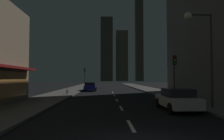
{
  "coord_description": "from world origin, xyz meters",
  "views": [
    {
      "loc": [
        -1.16,
        -5.66,
        2.13
      ],
      "look_at": [
        0.0,
        26.66,
        3.49
      ],
      "focal_mm": 31.56,
      "sensor_mm": 36.0,
      "label": 1
    }
  ],
  "objects_px": {
    "car_parked_near": "(177,99)",
    "street_lamp_right": "(199,36)",
    "fire_hydrant_far_left": "(67,92)",
    "car_parked_far": "(90,87)",
    "traffic_light_near_right": "(174,67)",
    "traffic_light_far_left": "(85,73)"
  },
  "relations": [
    {
      "from": "car_parked_near",
      "to": "street_lamp_right",
      "type": "height_order",
      "value": "street_lamp_right"
    },
    {
      "from": "car_parked_near",
      "to": "fire_hydrant_far_left",
      "type": "bearing_deg",
      "value": 128.03
    },
    {
      "from": "car_parked_far",
      "to": "fire_hydrant_far_left",
      "type": "relative_size",
      "value": 6.48
    },
    {
      "from": "fire_hydrant_far_left",
      "to": "traffic_light_near_right",
      "type": "height_order",
      "value": "traffic_light_near_right"
    },
    {
      "from": "fire_hydrant_far_left",
      "to": "street_lamp_right",
      "type": "relative_size",
      "value": 0.1
    },
    {
      "from": "car_parked_near",
      "to": "traffic_light_near_right",
      "type": "relative_size",
      "value": 1.01
    },
    {
      "from": "car_parked_far",
      "to": "fire_hydrant_far_left",
      "type": "height_order",
      "value": "car_parked_far"
    },
    {
      "from": "car_parked_near",
      "to": "car_parked_far",
      "type": "bearing_deg",
      "value": 109.68
    },
    {
      "from": "traffic_light_near_right",
      "to": "street_lamp_right",
      "type": "xyz_separation_m",
      "value": [
        -0.12,
        -5.3,
        1.87
      ]
    },
    {
      "from": "traffic_light_far_left",
      "to": "street_lamp_right",
      "type": "relative_size",
      "value": 0.64
    },
    {
      "from": "car_parked_near",
      "to": "fire_hydrant_far_left",
      "type": "xyz_separation_m",
      "value": [
        -9.5,
        12.14,
        -0.29
      ]
    },
    {
      "from": "car_parked_far",
      "to": "traffic_light_far_left",
      "type": "xyz_separation_m",
      "value": [
        -1.9,
        9.34,
        2.45
      ]
    },
    {
      "from": "fire_hydrant_far_left",
      "to": "traffic_light_far_left",
      "type": "xyz_separation_m",
      "value": [
        0.4,
        17.32,
        2.74
      ]
    },
    {
      "from": "fire_hydrant_far_left",
      "to": "car_parked_near",
      "type": "bearing_deg",
      "value": -51.97
    },
    {
      "from": "fire_hydrant_far_left",
      "to": "car_parked_far",
      "type": "bearing_deg",
      "value": 73.93
    },
    {
      "from": "fire_hydrant_far_left",
      "to": "traffic_light_near_right",
      "type": "bearing_deg",
      "value": -29.62
    },
    {
      "from": "traffic_light_far_left",
      "to": "street_lamp_right",
      "type": "height_order",
      "value": "street_lamp_right"
    },
    {
      "from": "traffic_light_near_right",
      "to": "street_lamp_right",
      "type": "height_order",
      "value": "street_lamp_right"
    },
    {
      "from": "car_parked_near",
      "to": "traffic_light_near_right",
      "type": "height_order",
      "value": "traffic_light_near_right"
    },
    {
      "from": "traffic_light_near_right",
      "to": "fire_hydrant_far_left",
      "type": "bearing_deg",
      "value": 150.38
    },
    {
      "from": "fire_hydrant_far_left",
      "to": "street_lamp_right",
      "type": "xyz_separation_m",
      "value": [
        11.28,
        -11.78,
        4.61
      ]
    },
    {
      "from": "traffic_light_far_left",
      "to": "street_lamp_right",
      "type": "distance_m",
      "value": 31.13
    }
  ]
}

